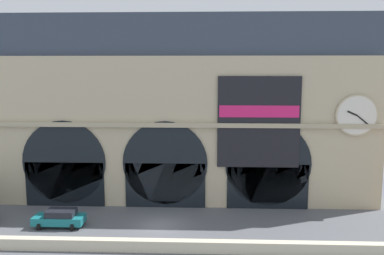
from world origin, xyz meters
TOP-DOWN VIEW (x-y plane):
  - ground_plane at (0.00, 0.00)m, footprint 200.00×200.00m
  - quay_parapet_wall at (0.00, -4.98)m, footprint 90.00×0.70m
  - station_building at (0.04, 7.88)m, footprint 42.67×6.16m
  - car_midwest at (-8.79, -0.44)m, footprint 4.40×2.22m

SIDE VIEW (x-z plane):
  - ground_plane at x=0.00m, z-range 0.00..0.00m
  - quay_parapet_wall at x=0.00m, z-range 0.00..0.92m
  - car_midwest at x=-8.79m, z-range 0.03..1.58m
  - station_building at x=0.04m, z-range -0.25..18.92m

